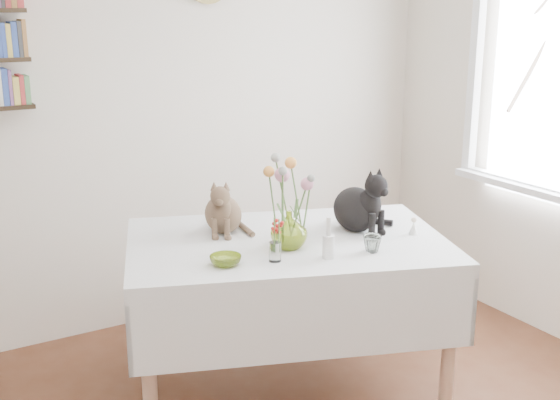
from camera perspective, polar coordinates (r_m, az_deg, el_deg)
room at (r=2.24m, az=8.01°, el=-1.58°), size 4.08×4.58×2.58m
dining_table at (r=3.46m, az=0.59°, el=-6.37°), size 1.76×1.44×0.81m
tabby_cat at (r=3.47m, az=-4.66°, el=-0.34°), size 0.29×0.31×0.29m
black_cat at (r=3.50m, az=6.19°, el=0.19°), size 0.29×0.33×0.34m
flower_vase at (r=3.24m, az=0.73°, el=-2.44°), size 0.22×0.22×0.18m
green_bowl at (r=3.06m, az=-4.45°, el=-4.92°), size 0.19×0.19×0.04m
drinking_glass at (r=3.23m, az=7.50°, el=-3.53°), size 0.12×0.12×0.08m
candlestick at (r=3.13m, az=3.95°, el=-3.62°), size 0.05×0.05×0.19m
berry_jar at (r=3.07m, az=-0.41°, el=-3.28°), size 0.05×0.05×0.22m
porcelain_figurine at (r=3.51m, az=10.80°, el=-2.15°), size 0.05×0.05×0.09m
flower_bouquet at (r=3.18m, az=0.67°, el=1.90°), size 0.17×0.13×0.39m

